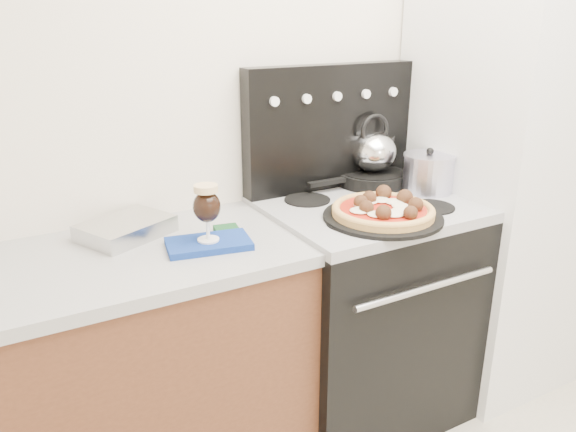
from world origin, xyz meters
TOP-DOWN VIEW (x-y plane):
  - base_cabinet at (-1.02, 1.20)m, footprint 1.45×0.60m
  - countertop at (-1.02, 1.20)m, footprint 1.48×0.63m
  - stove_body at (0.08, 1.18)m, footprint 0.76×0.65m
  - cooktop at (0.08, 1.18)m, footprint 0.76×0.65m
  - backguard at (0.08, 1.45)m, footprint 0.76×0.08m
  - fridge at (0.78, 1.15)m, footprint 0.64×0.68m
  - foil_sheet at (-0.80, 1.34)m, footprint 0.34×0.31m
  - oven_mitt at (-0.59, 1.12)m, footprint 0.29×0.20m
  - beer_glass at (-0.59, 1.12)m, footprint 0.10×0.10m
  - pizza_pan at (0.03, 1.02)m, footprint 0.53×0.53m
  - pizza at (0.03, 1.02)m, footprint 0.38×0.38m
  - skillet at (0.26, 1.38)m, footprint 0.29×0.29m
  - tea_kettle at (0.26, 1.38)m, footprint 0.23×0.23m
  - stock_pot at (0.39, 1.19)m, footprint 0.23×0.23m

SIDE VIEW (x-z plane):
  - base_cabinet at x=-1.02m, z-range 0.00..0.86m
  - stove_body at x=0.08m, z-range 0.00..0.88m
  - countertop at x=-1.02m, z-range 0.86..0.90m
  - cooktop at x=0.08m, z-range 0.88..0.92m
  - oven_mitt at x=-0.59m, z-range 0.90..0.92m
  - pizza_pan at x=0.03m, z-range 0.92..0.93m
  - foil_sheet at x=-0.80m, z-range 0.90..0.96m
  - skillet at x=0.26m, z-range 0.92..0.97m
  - fridge at x=0.78m, z-range 0.00..1.90m
  - pizza at x=0.03m, z-range 0.93..0.98m
  - stock_pot at x=0.39m, z-range 0.92..1.07m
  - beer_glass at x=-0.59m, z-range 0.92..1.11m
  - tea_kettle at x=0.26m, z-range 0.97..1.18m
  - backguard at x=0.08m, z-range 0.92..1.42m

